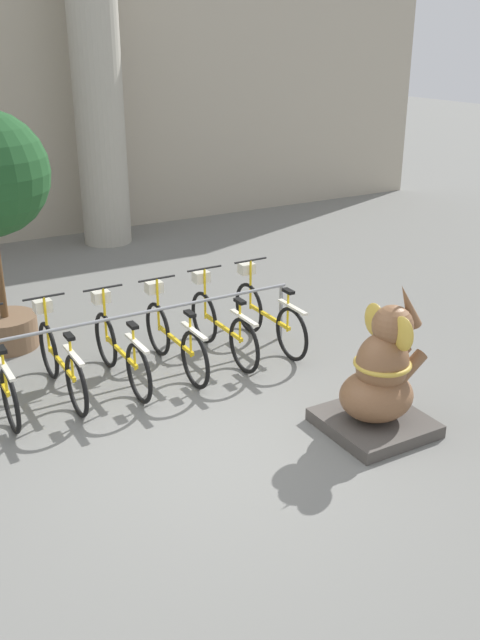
# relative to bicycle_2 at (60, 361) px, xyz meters

# --- Properties ---
(ground_plane) EXTENTS (60.00, 60.00, 0.00)m
(ground_plane) POSITION_rel_bicycle_2_xyz_m (0.95, -1.85, -0.41)
(ground_plane) COLOR slate
(column_right) EXTENTS (1.14, 1.14, 5.16)m
(column_right) POSITION_rel_bicycle_2_xyz_m (2.65, 5.75, 2.21)
(column_right) COLOR #ADA899
(column_right) RESTS_ON ground_plane
(bike_rack) EXTENTS (4.73, 0.05, 0.77)m
(bike_rack) POSITION_rel_bicycle_2_xyz_m (0.69, 0.10, 0.21)
(bike_rack) COLOR gray
(bike_rack) RESTS_ON ground_plane
(bicycle_2) EXTENTS (0.48, 1.74, 1.04)m
(bicycle_2) POSITION_rel_bicycle_2_xyz_m (0.00, 0.00, 0.00)
(bicycle_2) COLOR black
(bicycle_2) RESTS_ON ground_plane
(bicycle_3) EXTENTS (0.48, 1.74, 1.04)m
(bicycle_3) POSITION_rel_bicycle_2_xyz_m (0.69, -0.05, 0.00)
(bicycle_3) COLOR black
(bicycle_3) RESTS_ON ground_plane
(bicycle_4) EXTENTS (0.48, 1.74, 1.04)m
(bicycle_4) POSITION_rel_bicycle_2_xyz_m (1.38, -0.05, 0.00)
(bicycle_4) COLOR black
(bicycle_4) RESTS_ON ground_plane
(bicycle_5) EXTENTS (0.48, 1.74, 1.04)m
(bicycle_5) POSITION_rel_bicycle_2_xyz_m (2.07, 0.02, 0.00)
(bicycle_5) COLOR black
(bicycle_5) RESTS_ON ground_plane
(bicycle_6) EXTENTS (0.48, 1.74, 1.04)m
(bicycle_6) POSITION_rel_bicycle_2_xyz_m (2.75, 0.03, 0.00)
(bicycle_6) COLOR black
(bicycle_6) RESTS_ON ground_plane
(elephant_statue) EXTENTS (1.02, 1.02, 1.57)m
(elephant_statue) POSITION_rel_bicycle_2_xyz_m (2.60, -2.37, 0.12)
(elephant_statue) COLOR #4C4742
(elephant_statue) RESTS_ON ground_plane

